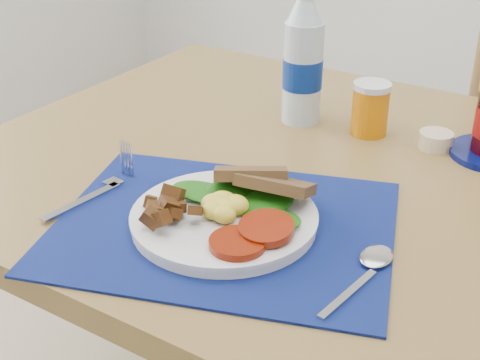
% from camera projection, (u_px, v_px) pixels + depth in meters
% --- Properties ---
extents(table, '(1.40, 0.90, 0.75)m').
position_uv_depth(table, '(394.00, 236.00, 1.03)').
color(table, brown).
rests_on(table, ground).
extents(placemat, '(0.54, 0.47, 0.00)m').
position_uv_depth(placemat, '(224.00, 226.00, 0.90)').
color(placemat, black).
rests_on(placemat, table).
extents(breakfast_plate, '(0.25, 0.25, 0.06)m').
position_uv_depth(breakfast_plate, '(220.00, 214.00, 0.89)').
color(breakfast_plate, silver).
rests_on(breakfast_plate, placemat).
extents(fork, '(0.03, 0.19, 0.00)m').
position_uv_depth(fork, '(102.00, 189.00, 0.98)').
color(fork, '#B2B5BA').
rests_on(fork, placemat).
extents(spoon, '(0.04, 0.17, 0.00)m').
position_uv_depth(spoon, '(368.00, 269.00, 0.81)').
color(spoon, '#B2B5BA').
rests_on(spoon, placemat).
extents(water_bottle, '(0.07, 0.07, 0.24)m').
position_uv_depth(water_bottle, '(303.00, 64.00, 1.18)').
color(water_bottle, '#ADBFCC').
rests_on(water_bottle, table).
extents(juice_glass, '(0.06, 0.06, 0.09)m').
position_uv_depth(juice_glass, '(370.00, 110.00, 1.16)').
color(juice_glass, '#C56A05').
rests_on(juice_glass, table).
extents(ramekin, '(0.06, 0.06, 0.03)m').
position_uv_depth(ramekin, '(436.00, 140.00, 1.12)').
color(ramekin, beige).
rests_on(ramekin, table).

